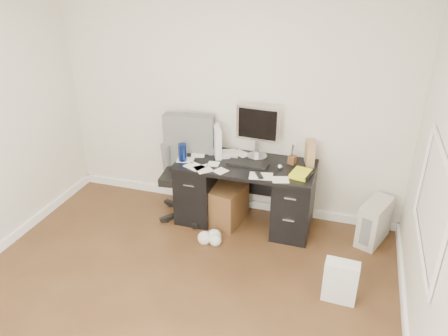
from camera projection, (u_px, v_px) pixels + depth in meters
The scene contains 18 objects.
ground at pixel (161, 318), 3.74m from camera, with size 4.00×4.00×0.00m, color #412615.
room_shell at pixel (151, 138), 3.02m from camera, with size 4.02×4.02×2.71m.
desk at pixel (245, 192), 4.89m from camera, with size 1.50×0.70×0.75m.
loose_papers at pixel (227, 163), 4.74m from camera, with size 1.10×0.60×0.00m, color silver, non-canonical shape.
lcd_monitor at pixel (258, 132), 4.75m from camera, with size 0.48×0.28×0.61m, color #B4B4B9, non-canonical shape.
keyboard at pixel (248, 164), 4.70m from camera, with size 0.44×0.15×0.02m, color black.
computer_mouse at pixel (280, 167), 4.59m from camera, with size 0.06×0.06×0.06m, color #B4B4B9.
travel_mug at pixel (182, 152), 4.76m from camera, with size 0.09×0.09×0.20m, color navy.
white_binder at pixel (217, 141), 4.86m from camera, with size 0.14×0.29×0.34m, color silver.
magazine_file at pixel (310, 153), 4.67m from camera, with size 0.11×0.22×0.25m, color #99704A.
pen_cup at pixel (293, 154), 4.68m from camera, with size 0.09×0.09×0.22m, color brown, non-canonical shape.
yellow_book at pixel (301, 174), 4.47m from camera, with size 0.19×0.24×0.04m, color yellow.
paper_remote at pixel (261, 175), 4.47m from camera, with size 0.24×0.19×0.02m, color silver, non-canonical shape.
office_chair at pixel (186, 170), 4.96m from camera, with size 0.67×0.67×1.18m, color #525451, non-canonical shape.
pc_tower at pixel (374, 222), 4.64m from camera, with size 0.21×0.47×0.47m, color #ADA99C.
shopping_bag at pixel (340, 281), 3.85m from camera, with size 0.30×0.21×0.40m, color white.
wicker_basket at pixel (223, 204), 5.00m from camera, with size 0.45×0.45×0.45m, color #473115.
desk_printer at pixel (204, 200), 5.29m from camera, with size 0.38×0.31×0.22m, color slate.
Camera 1 is at (1.35, -2.49, 2.81)m, focal length 35.00 mm.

